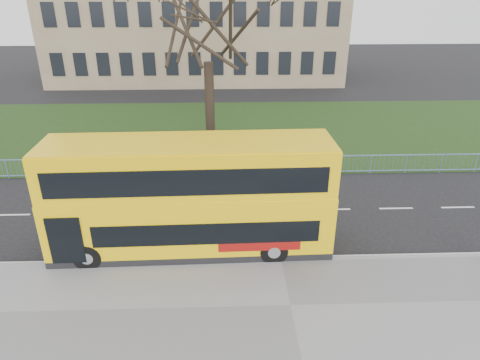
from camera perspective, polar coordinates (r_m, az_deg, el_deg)
name	(u,v)px	position (r m, az deg, el deg)	size (l,w,h in m)	color
ground	(276,240)	(18.14, 4.88, -7.92)	(120.00, 120.00, 0.00)	black
kerb	(281,260)	(16.83, 5.49, -10.58)	(80.00, 0.20, 0.14)	gray
grass_verge	(254,130)	(31.06, 1.93, 6.64)	(80.00, 15.40, 0.08)	#1E3312
guard_railing	(264,166)	(23.70, 3.15, 1.92)	(40.00, 0.12, 1.10)	#698ABB
bare_tree	(208,43)	(25.32, -4.31, 17.78)	(9.22, 9.22, 13.18)	black
civic_building	(197,9)	(50.27, -5.74, 21.70)	(30.00, 15.00, 14.00)	#7C674F
yellow_bus	(190,195)	(16.43, -6.65, -2.01)	(10.82, 2.79, 4.51)	yellow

